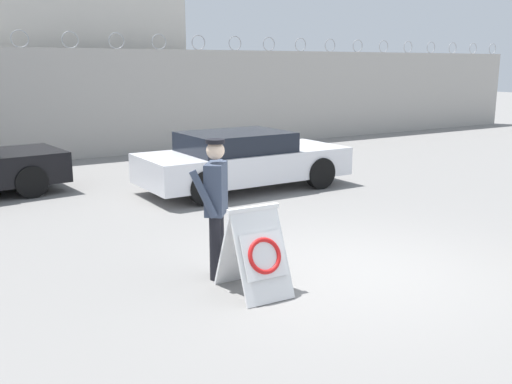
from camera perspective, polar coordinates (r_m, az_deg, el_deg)
ground_plane at (r=7.64m, az=10.07°, el=-7.83°), size 90.00×90.00×0.00m
perimeter_wall at (r=17.17m, az=-15.56°, el=8.55°), size 36.00×0.30×3.54m
building_block at (r=21.50m, az=-19.02°, el=13.06°), size 6.66×6.39×6.09m
barricade_sign at (r=6.70m, az=-0.02°, el=-5.90°), size 0.67×0.89×1.05m
security_guard at (r=7.08m, az=-4.03°, el=-0.98°), size 0.63×0.54×1.76m
parked_car_rear_sedan at (r=12.25m, az=-1.35°, el=3.22°), size 4.53×1.95×1.25m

